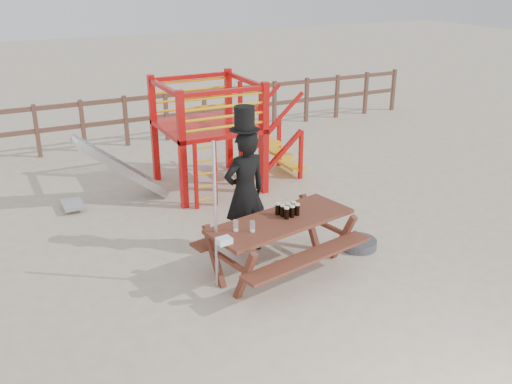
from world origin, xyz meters
name	(u,v)px	position (x,y,z in m)	size (l,w,h in m)	color
ground	(294,269)	(0.00, 0.00, 0.00)	(60.00, 60.00, 0.00)	beige
back_fence	(146,113)	(0.00, 7.00, 0.74)	(15.09, 0.09, 1.20)	brown
playground_fort	(204,133)	(0.12, 3.58, 1.07)	(4.71, 1.84, 2.10)	#BB0D0C
picnic_table	(281,239)	(-0.20, 0.03, 0.51)	(2.31, 1.81, 0.80)	brown
man_with_hat	(245,189)	(-0.36, 0.82, 0.99)	(0.74, 0.54, 2.22)	black
metal_pole	(215,217)	(-1.14, 0.08, 1.01)	(0.04, 0.04, 2.02)	#B2B2B7
parasol_base	(358,244)	(1.21, 0.13, 0.07)	(0.57, 0.57, 0.24)	#3D3D42
paper_bag	(224,241)	(-1.19, -0.29, 0.84)	(0.18, 0.14, 0.08)	white
stout_pints	(288,210)	(-0.05, 0.10, 0.89)	(0.30, 0.25, 0.17)	black
empty_glasses	(244,226)	(-0.81, -0.08, 0.87)	(0.25, 0.19, 0.15)	silver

